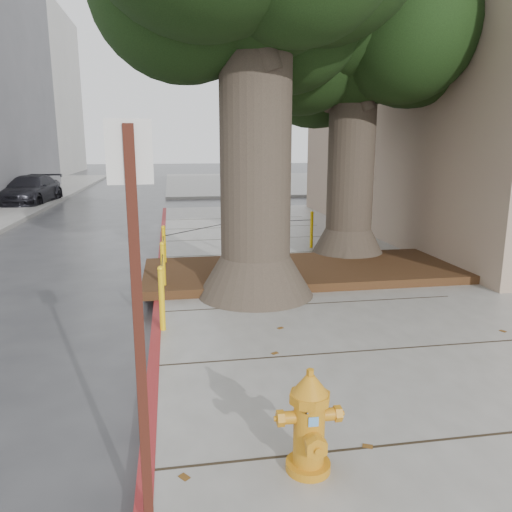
{
  "coord_description": "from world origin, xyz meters",
  "views": [
    {
      "loc": [
        -1.72,
        -5.67,
        2.74
      ],
      "look_at": [
        -0.48,
        1.57,
        1.1
      ],
      "focal_mm": 35.0,
      "sensor_mm": 36.0,
      "label": 1
    }
  ],
  "objects": [
    {
      "name": "ground",
      "position": [
        0.0,
        0.0,
        0.0
      ],
      "size": [
        140.0,
        140.0,
        0.0
      ],
      "primitive_type": "plane",
      "color": "#28282B",
      "rests_on": "ground"
    },
    {
      "name": "sidewalk_far",
      "position": [
        6.0,
        30.0,
        0.07
      ],
      "size": [
        16.0,
        20.0,
        0.15
      ],
      "primitive_type": "cube",
      "color": "slate",
      "rests_on": "ground"
    },
    {
      "name": "tree_far",
      "position": [
        2.64,
        5.32,
        5.02
      ],
      "size": [
        4.5,
        3.8,
        7.17
      ],
      "color": "#4C3F33",
      "rests_on": "sidewalk_main"
    },
    {
      "name": "building_side_white",
      "position": [
        16.0,
        26.0,
        4.5
      ],
      "size": [
        10.0,
        10.0,
        9.0
      ],
      "primitive_type": "cube",
      "color": "silver",
      "rests_on": "ground"
    },
    {
      "name": "fire_hydrant",
      "position": [
        -0.69,
        -2.21,
        0.58
      ],
      "size": [
        0.46,
        0.41,
        0.88
      ],
      "rotation": [
        0.0,
        0.0,
        -0.02
      ],
      "color": "orange",
      "rests_on": "sidewalk_main"
    },
    {
      "name": "building_side_grey",
      "position": [
        22.0,
        32.0,
        6.0
      ],
      "size": [
        12.0,
        14.0,
        12.0
      ],
      "primitive_type": "cube",
      "color": "slate",
      "rests_on": "ground"
    },
    {
      "name": "signpost",
      "position": [
        -1.95,
        -2.61,
        1.7
      ],
      "size": [
        0.27,
        0.07,
        2.74
      ],
      "rotation": [
        0.0,
        0.0,
        0.12
      ],
      "color": "#471911",
      "rests_on": "sidewalk_main"
    },
    {
      "name": "car_red",
      "position": [
        9.61,
        19.56,
        0.68
      ],
      "size": [
        4.31,
        1.97,
        1.37
      ],
      "primitive_type": "imported",
      "rotation": [
        0.0,
        0.0,
        1.44
      ],
      "color": "maroon",
      "rests_on": "ground"
    },
    {
      "name": "bollard_ring",
      "position": [
        -0.87,
        4.38,
        0.66
      ],
      "size": [
        3.79,
        5.39,
        0.95
      ],
      "color": "yellow",
      "rests_on": "sidewalk_main"
    },
    {
      "name": "car_dark",
      "position": [
        -8.16,
        18.97,
        0.67
      ],
      "size": [
        2.36,
        4.81,
        1.35
      ],
      "primitive_type": "imported",
      "rotation": [
        0.0,
        0.0,
        -0.1
      ],
      "color": "black",
      "rests_on": "ground"
    },
    {
      "name": "car_silver",
      "position": [
        6.76,
        18.28,
        0.59
      ],
      "size": [
        3.45,
        1.42,
        1.17
      ],
      "primitive_type": "imported",
      "rotation": [
        0.0,
        0.0,
        1.56
      ],
      "color": "#A3A3A8",
      "rests_on": "ground"
    },
    {
      "name": "curb_red",
      "position": [
        -2.0,
        2.5,
        0.07
      ],
      "size": [
        0.14,
        26.0,
        0.16
      ],
      "primitive_type": "cube",
      "color": "maroon",
      "rests_on": "ground"
    },
    {
      "name": "planter_bed",
      "position": [
        0.9,
        3.9,
        0.23
      ],
      "size": [
        6.4,
        2.6,
        0.16
      ],
      "primitive_type": "cube",
      "color": "black",
      "rests_on": "sidewalk_main"
    }
  ]
}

